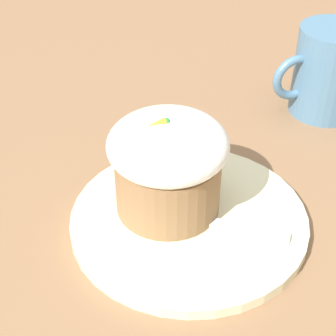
{
  "coord_description": "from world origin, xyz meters",
  "views": [
    {
      "loc": [
        0.14,
        0.34,
        0.34
      ],
      "look_at": [
        0.01,
        -0.02,
        0.05
      ],
      "focal_mm": 60.0,
      "sensor_mm": 36.0,
      "label": 1
    }
  ],
  "objects": [
    {
      "name": "dessert_plate",
      "position": [
        0.0,
        0.0,
        0.01
      ],
      "size": [
        0.21,
        0.21,
        0.01
      ],
      "color": "beige",
      "rests_on": "ground_plane"
    },
    {
      "name": "carrot_cake",
      "position": [
        0.01,
        -0.02,
        0.06
      ],
      "size": [
        0.1,
        0.1,
        0.09
      ],
      "color": "olive",
      "rests_on": "dessert_plate"
    },
    {
      "name": "spoon",
      "position": [
        -0.0,
        0.01,
        0.01
      ],
      "size": [
        0.11,
        0.09,
        0.01
      ],
      "color": "silver",
      "rests_on": "dessert_plate"
    },
    {
      "name": "ground_plane",
      "position": [
        0.0,
        0.0,
        0.0
      ],
      "size": [
        4.0,
        4.0,
        0.0
      ],
      "primitive_type": "plane",
      "color": "#846042"
    },
    {
      "name": "coffee_cup",
      "position": [
        -0.22,
        -0.13,
        0.05
      ],
      "size": [
        0.11,
        0.08,
        0.1
      ],
      "color": "teal",
      "rests_on": "ground_plane"
    }
  ]
}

